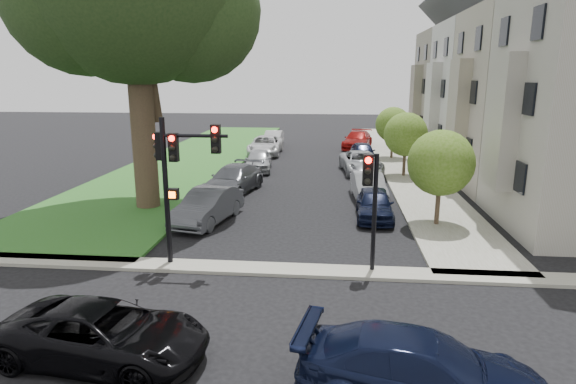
# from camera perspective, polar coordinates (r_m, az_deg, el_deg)

# --- Properties ---
(ground) EXTENTS (140.00, 140.00, 0.00)m
(ground) POSITION_cam_1_polar(r_m,az_deg,el_deg) (14.43, -1.96, -12.46)
(ground) COLOR black
(ground) RESTS_ON ground
(grass_strip) EXTENTS (8.00, 44.00, 0.12)m
(grass_strip) POSITION_cam_1_polar(r_m,az_deg,el_deg) (38.89, -10.59, 4.08)
(grass_strip) COLOR #2B651D
(grass_strip) RESTS_ON ground
(sidewalk_right) EXTENTS (3.50, 44.00, 0.12)m
(sidewalk_right) POSITION_cam_1_polar(r_m,az_deg,el_deg) (37.72, 13.13, 3.67)
(sidewalk_right) COLOR gray
(sidewalk_right) RESTS_ON ground
(sidewalk_cross) EXTENTS (60.00, 1.00, 0.12)m
(sidewalk_cross) POSITION_cam_1_polar(r_m,az_deg,el_deg) (16.22, -1.03, -9.18)
(sidewalk_cross) COLOR gray
(sidewalk_cross) RESTS_ON ground
(house_b) EXTENTS (7.70, 7.55, 15.97)m
(house_b) POSITION_cam_1_polar(r_m,az_deg,el_deg) (30.32, 27.01, 13.30)
(house_b) COLOR gray
(house_b) RESTS_ON ground
(house_c) EXTENTS (7.70, 7.55, 15.97)m
(house_c) POSITION_cam_1_polar(r_m,az_deg,el_deg) (37.42, 22.83, 13.49)
(house_c) COLOR #9D958C
(house_c) RESTS_ON ground
(house_d) EXTENTS (7.70, 7.55, 15.97)m
(house_d) POSITION_cam_1_polar(r_m,az_deg,el_deg) (44.66, 19.99, 13.58)
(house_d) COLOR gray
(house_d) RESTS_ON ground
(small_tree_a) EXTENTS (2.79, 2.79, 4.18)m
(small_tree_a) POSITION_cam_1_polar(r_m,az_deg,el_deg) (21.20, 17.65, 3.29)
(small_tree_a) COLOR #31291F
(small_tree_a) RESTS_ON ground
(small_tree_b) EXTENTS (2.76, 2.76, 4.14)m
(small_tree_b) POSITION_cam_1_polar(r_m,az_deg,el_deg) (31.36, 13.78, 6.65)
(small_tree_b) COLOR #31291F
(small_tree_b) RESTS_ON ground
(small_tree_c) EXTENTS (2.69, 2.69, 4.04)m
(small_tree_c) POSITION_cam_1_polar(r_m,az_deg,el_deg) (38.23, 12.34, 7.81)
(small_tree_c) COLOR #31291F
(small_tree_c) RESTS_ON ground
(traffic_signal_main) EXTENTS (2.46, 0.63, 5.05)m
(traffic_signal_main) POSITION_cam_1_polar(r_m,az_deg,el_deg) (16.19, -13.06, 3.09)
(traffic_signal_main) COLOR black
(traffic_signal_main) RESTS_ON ground
(traffic_signal_secondary) EXTENTS (0.50, 0.41, 3.98)m
(traffic_signal_secondary) POSITION_cam_1_polar(r_m,az_deg,el_deg) (15.51, 9.82, 0.10)
(traffic_signal_secondary) COLOR black
(traffic_signal_secondary) RESTS_ON ground
(car_cross_near) EXTENTS (5.02, 2.78, 1.33)m
(car_cross_near) POSITION_cam_1_polar(r_m,az_deg,el_deg) (12.08, -20.99, -15.40)
(car_cross_near) COLOR black
(car_cross_near) RESTS_ON ground
(car_cross_far) EXTENTS (5.24, 2.87, 1.44)m
(car_cross_far) POSITION_cam_1_polar(r_m,az_deg,el_deg) (10.38, 15.59, -19.73)
(car_cross_far) COLOR black
(car_cross_far) RESTS_ON ground
(car_parked_0) EXTENTS (1.74, 4.08, 1.38)m
(car_parked_0) POSITION_cam_1_polar(r_m,az_deg,el_deg) (22.16, 10.22, -1.39)
(car_parked_0) COLOR black
(car_parked_0) RESTS_ON ground
(car_parked_1) EXTENTS (1.83, 4.38, 1.41)m
(car_parked_1) POSITION_cam_1_polar(r_m,az_deg,el_deg) (25.47, 9.49, 0.63)
(car_parked_1) COLOR #999BA0
(car_parked_1) RESTS_ON ground
(car_parked_2) EXTENTS (3.00, 5.44, 1.44)m
(car_parked_2) POSITION_cam_1_polar(r_m,az_deg,el_deg) (32.47, 8.66, 3.48)
(car_parked_2) COLOR #999BA0
(car_parked_2) RESTS_ON ground
(car_parked_3) EXTENTS (1.96, 4.32, 1.44)m
(car_parked_3) POSITION_cam_1_polar(r_m,az_deg,el_deg) (37.00, 8.87, 4.71)
(car_parked_3) COLOR black
(car_parked_3) RESTS_ON ground
(car_parked_4) EXTENTS (3.16, 5.68, 1.56)m
(car_parked_4) POSITION_cam_1_polar(r_m,az_deg,el_deg) (43.50, 8.24, 6.12)
(car_parked_4) COLOR maroon
(car_parked_4) RESTS_ON ground
(car_parked_5) EXTENTS (2.47, 4.80, 1.51)m
(car_parked_5) POSITION_cam_1_polar(r_m,az_deg,el_deg) (21.48, -9.48, -1.66)
(car_parked_5) COLOR #3F4247
(car_parked_5) RESTS_ON ground
(car_parked_6) EXTENTS (3.11, 5.53, 1.51)m
(car_parked_6) POSITION_cam_1_polar(r_m,az_deg,el_deg) (26.79, -6.49, 1.48)
(car_parked_6) COLOR #3F4247
(car_parked_6) RESTS_ON ground
(car_parked_7) EXTENTS (2.15, 4.45, 1.47)m
(car_parked_7) POSITION_cam_1_polar(r_m,az_deg,el_deg) (32.96, -3.52, 3.79)
(car_parked_7) COLOR #999BA0
(car_parked_7) RESTS_ON ground
(car_parked_8) EXTENTS (2.66, 5.56, 1.53)m
(car_parked_8) POSITION_cam_1_polar(r_m,az_deg,el_deg) (39.84, -2.70, 5.55)
(car_parked_8) COLOR silver
(car_parked_8) RESTS_ON ground
(car_parked_9) EXTENTS (1.54, 4.32, 1.42)m
(car_parked_9) POSITION_cam_1_polar(r_m,az_deg,el_deg) (44.39, -1.74, 6.31)
(car_parked_9) COLOR silver
(car_parked_9) RESTS_ON ground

